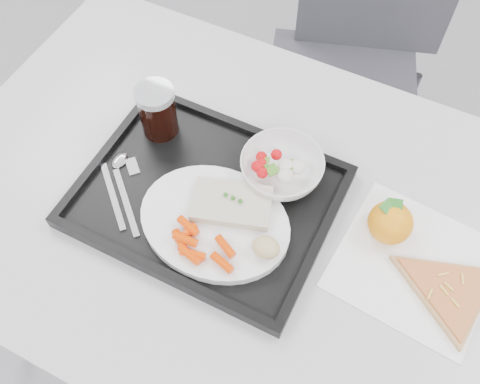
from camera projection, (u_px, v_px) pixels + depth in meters
room at (14, 29)px, 0.28m from camera, size 6.04×7.04×2.84m
table at (249, 225)px, 1.03m from camera, size 1.20×0.80×0.75m
chair at (356, 50)px, 1.48m from camera, size 0.53×0.54×0.93m
tray at (207, 197)px, 0.97m from camera, size 0.45×0.35×0.03m
dinner_plate at (215, 222)px, 0.93m from camera, size 0.27×0.27×0.02m
fish_fillet at (232, 204)px, 0.93m from camera, size 0.15×0.12×0.03m
bread_roll at (266, 247)px, 0.88m from camera, size 0.05×0.05×0.03m
salad_bowl at (282, 168)px, 0.97m from camera, size 0.15×0.15×0.05m
cola_glass at (157, 110)px, 1.00m from camera, size 0.07×0.07×0.11m
cutlery at (121, 183)px, 0.98m from camera, size 0.15×0.15×0.01m
napkin at (413, 265)px, 0.91m from camera, size 0.27×0.26×0.00m
tangerine at (390, 222)px, 0.92m from camera, size 0.09×0.09×0.08m
pizza_slice at (449, 291)px, 0.88m from camera, size 0.25×0.25×0.02m
carrot_pile at (196, 245)px, 0.88m from camera, size 0.13×0.07×0.02m
salad_contents at (277, 167)px, 0.96m from camera, size 0.09×0.07×0.02m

